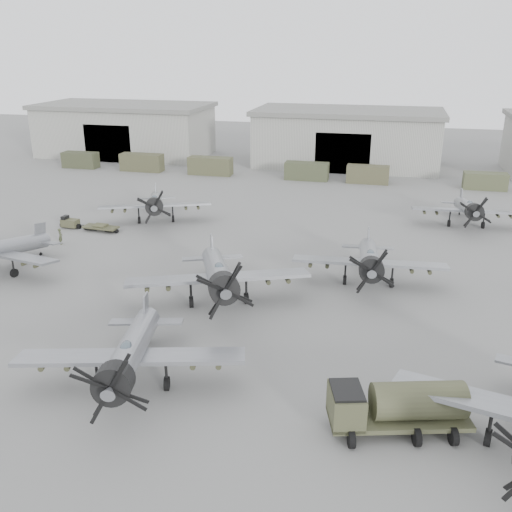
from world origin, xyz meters
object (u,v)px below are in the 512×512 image
(aircraft_far_0, at_px, (155,203))
(fuel_tanker, at_px, (398,404))
(aircraft_near_1, at_px, (129,355))
(aircraft_mid_1, at_px, (219,275))
(aircraft_mid_2, at_px, (370,260))
(aircraft_far_1, at_px, (468,209))
(tug_trailer, at_px, (82,225))
(ground_crew, at_px, (61,236))

(aircraft_far_0, height_order, fuel_tanker, aircraft_far_0)
(aircraft_near_1, xyz_separation_m, aircraft_mid_1, (1.47, 11.78, 0.15))
(aircraft_mid_1, height_order, aircraft_mid_2, aircraft_mid_1)
(aircraft_mid_1, relative_size, aircraft_mid_2, 1.09)
(aircraft_far_0, distance_m, aircraft_far_1, 33.14)
(tug_trailer, bearing_deg, aircraft_mid_2, -10.43)
(aircraft_near_1, height_order, aircraft_far_0, aircraft_near_1)
(aircraft_far_1, distance_m, fuel_tanker, 37.05)
(aircraft_mid_1, distance_m, fuel_tanker, 17.58)
(aircraft_near_1, bearing_deg, fuel_tanker, -15.22)
(aircraft_mid_1, relative_size, ground_crew, 8.41)
(aircraft_far_1, bearing_deg, aircraft_far_0, -172.24)
(aircraft_far_1, bearing_deg, ground_crew, -161.92)
(ground_crew, bearing_deg, aircraft_far_1, -93.93)
(aircraft_near_1, relative_size, aircraft_mid_1, 0.96)
(aircraft_mid_1, distance_m, aircraft_far_1, 31.50)
(fuel_tanker, bearing_deg, aircraft_mid_2, 81.56)
(aircraft_near_1, height_order, aircraft_far_1, aircraft_near_1)
(aircraft_far_1, bearing_deg, aircraft_mid_1, -131.79)
(aircraft_far_0, xyz_separation_m, aircraft_far_1, (32.56, 6.16, -0.11))
(aircraft_near_1, relative_size, aircraft_mid_2, 1.04)
(aircraft_mid_1, height_order, ground_crew, aircraft_mid_1)
(aircraft_mid_1, bearing_deg, tug_trailer, 121.07)
(aircraft_mid_2, distance_m, tug_trailer, 31.19)
(fuel_tanker, height_order, tug_trailer, fuel_tanker)
(tug_trailer, bearing_deg, aircraft_mid_1, -31.80)
(fuel_tanker, bearing_deg, ground_crew, 130.14)
(ground_crew, bearing_deg, aircraft_mid_2, -121.36)
(aircraft_mid_2, distance_m, fuel_tanker, 18.37)
(aircraft_mid_1, height_order, aircraft_far_0, aircraft_mid_1)
(aircraft_mid_1, height_order, fuel_tanker, aircraft_mid_1)
(aircraft_far_1, xyz_separation_m, tug_trailer, (-39.28, -10.09, -1.60))
(aircraft_mid_2, bearing_deg, aircraft_near_1, -127.88)
(aircraft_near_1, relative_size, fuel_tanker, 1.75)
(fuel_tanker, xyz_separation_m, ground_crew, (-31.94, 21.51, -0.75))
(aircraft_mid_2, distance_m, aircraft_far_1, 20.41)
(aircraft_mid_1, xyz_separation_m, aircraft_far_1, (19.75, 24.53, -0.40))
(aircraft_mid_2, relative_size, tug_trailer, 1.90)
(aircraft_mid_1, height_order, aircraft_far_1, aircraft_mid_1)
(aircraft_mid_2, distance_m, aircraft_far_0, 26.28)
(aircraft_mid_1, xyz_separation_m, aircraft_mid_2, (10.55, 6.32, -0.25))
(aircraft_near_1, xyz_separation_m, fuel_tanker, (14.40, -0.10, -0.78))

